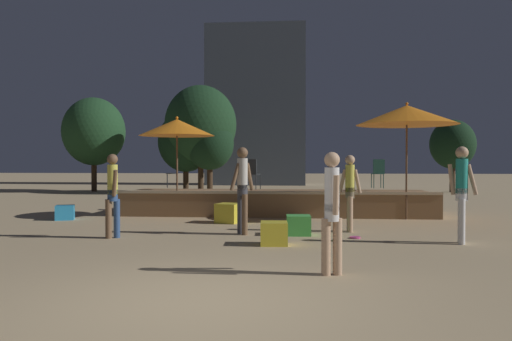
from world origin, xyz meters
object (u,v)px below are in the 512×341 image
at_px(patio_umbrella_1, 177,128).
at_px(frisbee_disc, 355,237).
at_px(patio_umbrella_0, 407,115).
at_px(bistro_chair_0, 378,171).
at_px(person_2, 332,208).
at_px(cube_seat_2, 229,213).
at_px(background_tree_1, 201,125).
at_px(bistro_chair_2, 175,170).
at_px(background_tree_3, 94,132).
at_px(person_1, 462,189).
at_px(background_tree_2, 210,144).
at_px(background_tree_0, 453,144).
at_px(bistro_chair_1, 252,171).
at_px(background_tree_4, 186,142).
at_px(person_4, 242,185).
at_px(person_3, 113,192).
at_px(cube_seat_1, 298,225).
at_px(cube_seat_0, 274,233).
at_px(cube_seat_3, 65,212).
at_px(person_0, 350,190).

relative_size(patio_umbrella_1, frisbee_disc, 13.02).
relative_size(patio_umbrella_0, bistro_chair_0, 3.56).
bearing_deg(person_2, cube_seat_2, 96.06).
bearing_deg(background_tree_1, patio_umbrella_0, -53.66).
height_order(bistro_chair_2, background_tree_3, background_tree_3).
height_order(person_1, person_2, person_1).
xyz_separation_m(frisbee_disc, background_tree_2, (-5.52, 13.74, 2.44)).
distance_m(patio_umbrella_0, background_tree_0, 13.51).
bearing_deg(bistro_chair_1, person_1, 154.19).
distance_m(person_2, frisbee_disc, 3.59).
xyz_separation_m(patio_umbrella_0, bistro_chair_1, (-4.32, 0.92, -1.55)).
distance_m(patio_umbrella_1, background_tree_4, 11.23).
height_order(person_4, background_tree_2, background_tree_2).
height_order(person_3, background_tree_4, background_tree_4).
bearing_deg(background_tree_1, background_tree_4, 154.15).
bearing_deg(bistro_chair_1, cube_seat_1, 130.56).
distance_m(patio_umbrella_0, frisbee_disc, 4.86).
height_order(patio_umbrella_1, cube_seat_0, patio_umbrella_1).
bearing_deg(background_tree_4, frisbee_disc, -64.65).
xyz_separation_m(person_2, bistro_chair_0, (2.00, 8.80, 0.36)).
xyz_separation_m(patio_umbrella_1, cube_seat_1, (3.47, -3.21, -2.34)).
xyz_separation_m(person_4, background_tree_1, (-3.68, 13.82, 2.35)).
distance_m(bistro_chair_1, background_tree_2, 9.82).
xyz_separation_m(patio_umbrella_0, person_1, (0.20, -4.03, -1.80)).
height_order(cube_seat_2, cube_seat_3, cube_seat_2).
height_order(cube_seat_0, person_2, person_2).
height_order(cube_seat_1, bistro_chair_1, bistro_chair_1).
relative_size(person_1, person_2, 1.09).
distance_m(frisbee_disc, background_tree_2, 15.00).
relative_size(person_3, background_tree_4, 0.42).
xyz_separation_m(person_0, background_tree_4, (-6.90, 13.61, 1.64)).
xyz_separation_m(frisbee_disc, background_tree_3, (-11.92, 14.99, 3.14)).
relative_size(patio_umbrella_0, person_2, 1.86).
relative_size(person_3, background_tree_3, 0.35).
height_order(person_0, person_4, person_4).
relative_size(patio_umbrella_0, person_1, 1.71).
bearing_deg(person_4, cube_seat_2, 158.73).
xyz_separation_m(person_3, bistro_chair_2, (-0.13, 5.68, 0.35)).
bearing_deg(cube_seat_2, patio_umbrella_1, 143.65).
height_order(cube_seat_2, bistro_chair_0, bistro_chair_0).
height_order(bistro_chair_1, background_tree_0, background_tree_0).
relative_size(patio_umbrella_0, person_4, 1.69).
height_order(patio_umbrella_1, background_tree_4, background_tree_4).
bearing_deg(patio_umbrella_1, background_tree_1, 97.67).
height_order(person_0, person_1, person_1).
bearing_deg(background_tree_0, person_0, -114.05).
bearing_deg(bistro_chair_1, background_tree_4, -44.91).
xyz_separation_m(cube_seat_2, bistro_chair_1, (0.42, 2.09, 1.05)).
height_order(person_2, background_tree_3, background_tree_3).
xyz_separation_m(cube_seat_0, cube_seat_1, (0.46, 1.32, -0.01)).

